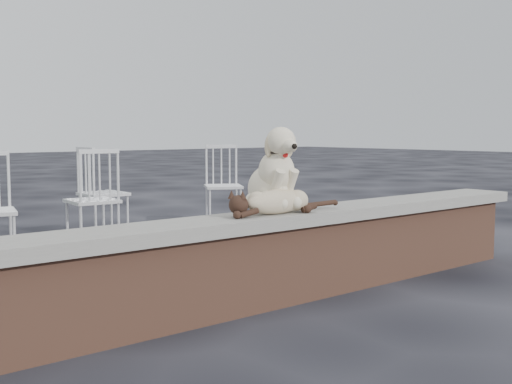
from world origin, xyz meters
TOP-DOWN VIEW (x-y plane):
  - ground at (0.00, 0.00)m, footprint 60.00×60.00m
  - brick_wall at (0.00, 0.00)m, footprint 6.00×0.30m
  - capstone at (0.00, 0.00)m, footprint 6.20×0.40m
  - dog at (0.66, 0.11)m, footprint 0.42×0.52m
  - cat at (0.58, -0.04)m, footprint 1.06×0.38m
  - chair_d at (2.41, 2.98)m, footprint 0.76×0.76m
  - chair_e at (0.92, 3.07)m, footprint 0.56×0.56m
  - chair_c at (0.53, 2.51)m, footprint 0.60×0.60m

SIDE VIEW (x-z plane):
  - ground at x=0.00m, z-range 0.00..0.00m
  - brick_wall at x=0.00m, z-range 0.00..0.50m
  - chair_d at x=2.41m, z-range 0.00..0.94m
  - chair_e at x=0.92m, z-range 0.00..0.94m
  - chair_c at x=0.53m, z-range 0.00..0.94m
  - capstone at x=0.00m, z-range 0.50..0.58m
  - cat at x=0.58m, z-range 0.58..0.76m
  - dog at x=0.66m, z-range 0.58..1.14m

